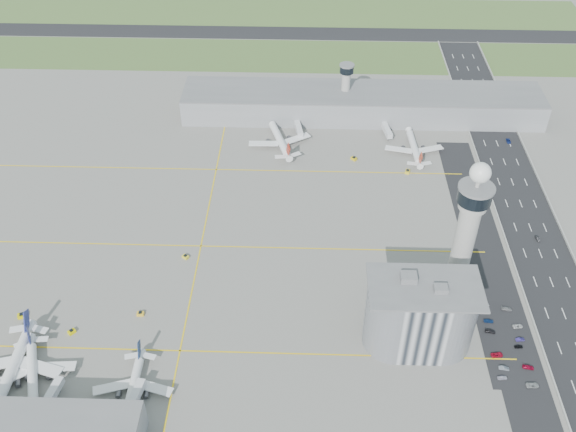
{
  "coord_description": "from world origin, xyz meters",
  "views": [
    {
      "loc": [
        7.03,
        -185.45,
        200.52
      ],
      "look_at": [
        0.0,
        35.0,
        15.0
      ],
      "focal_mm": 40.0,
      "sensor_mm": 36.0,
      "label": 1
    }
  ],
  "objects_px": {
    "control_tower": "(468,225)",
    "car_lot_7": "(528,367)",
    "tug_5": "(408,171)",
    "car_lot_0": "(502,378)",
    "car_lot_2": "(497,355)",
    "car_hw_4": "(464,88)",
    "car_lot_5": "(485,305)",
    "car_lot_10": "(518,326)",
    "car_lot_4": "(489,321)",
    "airplane_near_b": "(31,371)",
    "secondary_tower": "(346,85)",
    "airplane_far_a": "(279,135)",
    "admin_building": "(420,315)",
    "car_lot_3": "(490,331)",
    "car_lot_9": "(520,339)",
    "tug_4": "(354,158)",
    "car_lot_6": "(532,385)",
    "car_hw_2": "(509,141)",
    "jet_bridge_far_0": "(297,124)",
    "car_lot_11": "(507,309)",
    "airplane_far_b": "(415,143)",
    "tug_1": "(72,331)",
    "jet_bridge_near_1": "(43,414)",
    "car_lot_8": "(519,347)",
    "airplane_near_a": "(10,365)",
    "airplane_near_c": "(131,386)",
    "car_lot_1": "(504,368)",
    "car_hw_1": "(538,239)",
    "tug_2": "(140,313)",
    "tug_0": "(22,315)",
    "jet_bridge_far_1": "(384,126)"
  },
  "relations": [
    {
      "from": "tug_2",
      "to": "car_lot_3",
      "type": "xyz_separation_m",
      "value": [
        141.67,
        -4.62,
        -0.23
      ]
    },
    {
      "from": "control_tower",
      "to": "car_lot_7",
      "type": "height_order",
      "value": "control_tower"
    },
    {
      "from": "control_tower",
      "to": "car_lot_2",
      "type": "distance_m",
      "value": 51.27
    },
    {
      "from": "secondary_tower",
      "to": "car_lot_11",
      "type": "bearing_deg",
      "value": -68.21
    },
    {
      "from": "airplane_near_b",
      "to": "car_lot_5",
      "type": "height_order",
      "value": "airplane_near_b"
    },
    {
      "from": "car_lot_3",
      "to": "car_hw_1",
      "type": "bearing_deg",
      "value": -21.34
    },
    {
      "from": "secondary_tower",
      "to": "airplane_far_a",
      "type": "bearing_deg",
      "value": -137.64
    },
    {
      "from": "car_lot_1",
      "to": "car_hw_1",
      "type": "distance_m",
      "value": 80.73
    },
    {
      "from": "car_lot_5",
      "to": "car_lot_6",
      "type": "relative_size",
      "value": 0.72
    },
    {
      "from": "control_tower",
      "to": "jet_bridge_far_0",
      "type": "height_order",
      "value": "control_tower"
    },
    {
      "from": "airplane_near_c",
      "to": "tug_2",
      "type": "relative_size",
      "value": 12.18
    },
    {
      "from": "car_lot_2",
      "to": "car_hw_4",
      "type": "xyz_separation_m",
      "value": [
        24.59,
        210.18,
        -0.03
      ]
    },
    {
      "from": "car_lot_0",
      "to": "car_lot_4",
      "type": "relative_size",
      "value": 0.95
    },
    {
      "from": "tug_4",
      "to": "airplane_near_b",
      "type": "bearing_deg",
      "value": -176.52
    },
    {
      "from": "airplane_near_a",
      "to": "car_lot_6",
      "type": "height_order",
      "value": "airplane_near_a"
    },
    {
      "from": "car_lot_6",
      "to": "car_lot_11",
      "type": "bearing_deg",
      "value": -2.02
    },
    {
      "from": "car_lot_6",
      "to": "car_lot_9",
      "type": "xyz_separation_m",
      "value": [
        0.72,
        21.39,
        -0.07
      ]
    },
    {
      "from": "car_lot_3",
      "to": "car_hw_2",
      "type": "xyz_separation_m",
      "value": [
        39.1,
        138.55,
        0.04
      ]
    },
    {
      "from": "car_lot_3",
      "to": "car_lot_9",
      "type": "height_order",
      "value": "car_lot_3"
    },
    {
      "from": "airplane_near_b",
      "to": "car_hw_1",
      "type": "relative_size",
      "value": 9.65
    },
    {
      "from": "airplane_near_c",
      "to": "jet_bridge_far_0",
      "type": "height_order",
      "value": "airplane_near_c"
    },
    {
      "from": "airplane_near_b",
      "to": "car_lot_8",
      "type": "distance_m",
      "value": 185.46
    },
    {
      "from": "car_lot_0",
      "to": "car_lot_9",
      "type": "relative_size",
      "value": 1.03
    },
    {
      "from": "airplane_far_b",
      "to": "airplane_near_a",
      "type": "bearing_deg",
      "value": 129.48
    },
    {
      "from": "airplane_near_c",
      "to": "jet_bridge_far_1",
      "type": "distance_m",
      "value": 210.72
    },
    {
      "from": "tug_0",
      "to": "tug_5",
      "type": "distance_m",
      "value": 198.9
    },
    {
      "from": "car_hw_2",
      "to": "airplane_near_c",
      "type": "bearing_deg",
      "value": -133.18
    },
    {
      "from": "tug_5",
      "to": "car_lot_0",
      "type": "xyz_separation_m",
      "value": [
        20.94,
        -129.42,
        -0.34
      ]
    },
    {
      "from": "car_lot_2",
      "to": "car_lot_10",
      "type": "xyz_separation_m",
      "value": [
        11.46,
        14.65,
        -0.08
      ]
    },
    {
      "from": "secondary_tower",
      "to": "jet_bridge_near_1",
      "type": "bearing_deg",
      "value": -118.17
    },
    {
      "from": "airplane_near_a",
      "to": "secondary_tower",
      "type": "bearing_deg",
      "value": 146.04
    },
    {
      "from": "car_lot_0",
      "to": "car_lot_5",
      "type": "distance_m",
      "value": 36.5
    },
    {
      "from": "jet_bridge_far_0",
      "to": "car_lot_7",
      "type": "relative_size",
      "value": 3.29
    },
    {
      "from": "airplane_near_b",
      "to": "car_lot_5",
      "type": "bearing_deg",
      "value": 83.39
    },
    {
      "from": "tug_0",
      "to": "car_lot_1",
      "type": "xyz_separation_m",
      "value": [
        191.29,
        -19.8,
        -0.34
      ]
    },
    {
      "from": "airplane_near_c",
      "to": "car_lot_7",
      "type": "height_order",
      "value": "airplane_near_c"
    },
    {
      "from": "car_lot_7",
      "to": "car_hw_4",
      "type": "xyz_separation_m",
      "value": [
        13.99,
        215.58,
        -0.0
      ]
    },
    {
      "from": "admin_building",
      "to": "tug_0",
      "type": "bearing_deg",
      "value": 177.44
    },
    {
      "from": "admin_building",
      "to": "airplane_near_b",
      "type": "relative_size",
      "value": 1.12
    },
    {
      "from": "admin_building",
      "to": "car_lot_11",
      "type": "xyz_separation_m",
      "value": [
        39.84,
        17.35,
        -14.68
      ]
    },
    {
      "from": "jet_bridge_far_0",
      "to": "car_hw_4",
      "type": "height_order",
      "value": "jet_bridge_far_0"
    },
    {
      "from": "jet_bridge_far_0",
      "to": "car_hw_1",
      "type": "relative_size",
      "value": 3.6
    },
    {
      "from": "car_lot_0",
      "to": "car_lot_7",
      "type": "distance_m",
      "value": 12.02
    },
    {
      "from": "tug_1",
      "to": "car_lot_2",
      "type": "distance_m",
      "value": 167.36
    },
    {
      "from": "tug_4",
      "to": "car_lot_1",
      "type": "bearing_deg",
      "value": -115.58
    },
    {
      "from": "car_lot_5",
      "to": "car_lot_7",
      "type": "height_order",
      "value": "car_lot_7"
    },
    {
      "from": "airplane_near_a",
      "to": "jet_bridge_near_1",
      "type": "xyz_separation_m",
      "value": [
        17.3,
        -17.71,
        -3.38
      ]
    },
    {
      "from": "jet_bridge_far_1",
      "to": "car_lot_0",
      "type": "height_order",
      "value": "jet_bridge_far_1"
    },
    {
      "from": "airplane_far_b",
      "to": "car_lot_10",
      "type": "bearing_deg",
      "value": -170.77
    },
    {
      "from": "secondary_tower",
      "to": "car_hw_4",
      "type": "relative_size",
      "value": 8.81
    }
  ]
}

